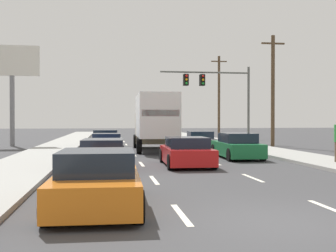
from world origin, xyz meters
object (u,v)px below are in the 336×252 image
at_px(car_black, 106,139).
at_px(car_gray, 200,140).
at_px(utility_pole_mid, 273,89).
at_px(car_orange, 97,181).
at_px(roadside_billboard, 12,74).
at_px(traffic_signal_mast, 212,86).
at_px(utility_pole_far, 219,96).
at_px(car_green, 237,146).
at_px(car_maroon, 103,155).
at_px(car_blue, 107,145).
at_px(car_red, 186,152).
at_px(box_truck, 155,120).

bearing_deg(car_black, car_gray, -11.39).
bearing_deg(utility_pole_mid, car_black, 176.41).
distance_m(car_orange, roadside_billboard, 24.93).
bearing_deg(car_orange, utility_pole_mid, 57.71).
bearing_deg(car_black, traffic_signal_mast, 21.35).
height_order(car_gray, utility_pole_far, utility_pole_far).
bearing_deg(car_orange, car_green, 58.27).
relative_size(car_maroon, utility_pole_far, 0.50).
relative_size(car_blue, utility_pole_mid, 0.49).
xyz_separation_m(car_blue, car_green, (6.73, -3.15, 0.05)).
bearing_deg(car_blue, car_orange, -90.78).
distance_m(car_orange, car_gray, 20.46).
distance_m(car_red, utility_pole_far, 29.35).
relative_size(car_green, roadside_billboard, 0.58).
distance_m(car_maroon, car_gray, 13.50).
height_order(car_orange, car_green, car_green).
relative_size(car_orange, roadside_billboard, 0.57).
bearing_deg(traffic_signal_mast, car_maroon, -118.39).
relative_size(car_blue, car_green, 0.91).
height_order(car_blue, roadside_billboard, roadside_billboard).
distance_m(car_blue, car_orange, 14.35).
bearing_deg(utility_pole_far, roadside_billboard, -148.31).
relative_size(car_red, roadside_billboard, 0.54).
height_order(car_black, utility_pole_far, utility_pole_far).
bearing_deg(car_black, car_maroon, -90.33).
height_order(car_orange, box_truck, box_truck).
relative_size(car_black, car_green, 1.03).
xyz_separation_m(car_maroon, car_orange, (-0.06, -7.60, 0.03)).
distance_m(car_black, traffic_signal_mast, 10.40).
height_order(utility_pole_mid, roadside_billboard, utility_pole_mid).
height_order(car_maroon, car_green, car_green).
relative_size(car_maroon, box_truck, 0.57).
bearing_deg(car_red, box_truck, 92.38).
bearing_deg(car_green, utility_pole_far, 76.55).
bearing_deg(car_maroon, utility_pole_mid, 44.47).
bearing_deg(car_maroon, car_blue, 88.86).
bearing_deg(car_gray, car_orange, -109.41).
distance_m(car_black, utility_pole_far, 20.04).
relative_size(car_green, utility_pole_mid, 0.54).
relative_size(car_orange, car_gray, 1.04).
distance_m(car_black, car_blue, 6.29).
xyz_separation_m(utility_pole_mid, roadside_billboard, (-19.54, 3.56, 1.22)).
relative_size(box_truck, utility_pole_far, 0.88).
xyz_separation_m(car_orange, utility_pole_far, (12.77, 35.62, 4.17)).
bearing_deg(car_maroon, utility_pole_far, 65.60).
height_order(car_orange, traffic_signal_mast, traffic_signal_mast).
relative_size(car_orange, car_green, 0.97).
relative_size(car_maroon, car_gray, 1.11).
distance_m(car_black, car_gray, 6.80).
height_order(car_maroon, car_gray, car_maroon).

